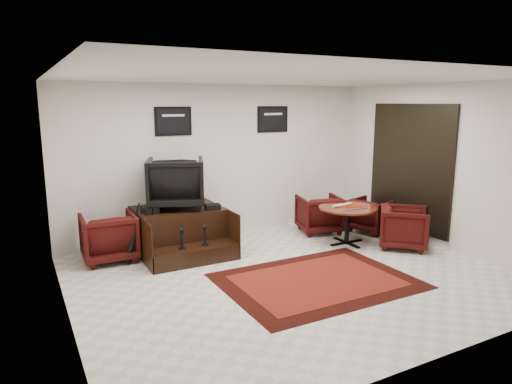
{
  "coord_description": "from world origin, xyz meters",
  "views": [
    {
      "loc": [
        -3.4,
        -5.25,
        2.47
      ],
      "look_at": [
        -0.11,
        0.9,
        1.1
      ],
      "focal_mm": 32.0,
      "sensor_mm": 36.0,
      "label": 1
    }
  ],
  "objects_px": {
    "table_chair_back": "(319,212)",
    "shine_chair": "(176,180)",
    "armchair_side": "(109,235)",
    "meeting_table": "(348,212)",
    "table_chair_corner": "(404,226)",
    "shine_podium": "(180,232)",
    "table_chair_window": "(371,214)"
  },
  "relations": [
    {
      "from": "shine_podium",
      "to": "shine_chair",
      "type": "xyz_separation_m",
      "value": [
        0.0,
        0.15,
        0.86
      ]
    },
    {
      "from": "shine_chair",
      "to": "table_chair_window",
      "type": "relative_size",
      "value": 1.31
    },
    {
      "from": "meeting_table",
      "to": "armchair_side",
      "type": "bearing_deg",
      "value": 164.29
    },
    {
      "from": "shine_podium",
      "to": "table_chair_window",
      "type": "distance_m",
      "value": 3.71
    },
    {
      "from": "armchair_side",
      "to": "table_chair_back",
      "type": "relative_size",
      "value": 1.06
    },
    {
      "from": "shine_chair",
      "to": "armchair_side",
      "type": "xyz_separation_m",
      "value": [
        -1.14,
        -0.02,
        -0.78
      ]
    },
    {
      "from": "table_chair_corner",
      "to": "shine_chair",
      "type": "bearing_deg",
      "value": 106.8
    },
    {
      "from": "shine_chair",
      "to": "table_chair_corner",
      "type": "height_order",
      "value": "shine_chair"
    },
    {
      "from": "armchair_side",
      "to": "table_chair_corner",
      "type": "bearing_deg",
      "value": 160.99
    },
    {
      "from": "table_chair_window",
      "to": "table_chair_corner",
      "type": "xyz_separation_m",
      "value": [
        -0.19,
        -1.03,
        0.04
      ]
    },
    {
      "from": "table_chair_back",
      "to": "armchair_side",
      "type": "bearing_deg",
      "value": 12.17
    },
    {
      "from": "shine_podium",
      "to": "table_chair_corner",
      "type": "xyz_separation_m",
      "value": [
        3.47,
        -1.61,
        0.05
      ]
    },
    {
      "from": "armchair_side",
      "to": "meeting_table",
      "type": "bearing_deg",
      "value": 165.94
    },
    {
      "from": "table_chair_window",
      "to": "shine_podium",
      "type": "bearing_deg",
      "value": 63.33
    },
    {
      "from": "shine_podium",
      "to": "shine_chair",
      "type": "height_order",
      "value": "shine_chair"
    },
    {
      "from": "shine_chair",
      "to": "table_chair_corner",
      "type": "bearing_deg",
      "value": 173.14
    },
    {
      "from": "table_chair_corner",
      "to": "shine_podium",
      "type": "bearing_deg",
      "value": 108.76
    },
    {
      "from": "armchair_side",
      "to": "table_chair_corner",
      "type": "relative_size",
      "value": 1.06
    },
    {
      "from": "shine_chair",
      "to": "armchair_side",
      "type": "relative_size",
      "value": 1.12
    },
    {
      "from": "shine_podium",
      "to": "armchair_side",
      "type": "distance_m",
      "value": 1.15
    },
    {
      "from": "shine_chair",
      "to": "table_chair_back",
      "type": "xyz_separation_m",
      "value": [
        2.75,
        -0.28,
        -0.81
      ]
    },
    {
      "from": "meeting_table",
      "to": "shine_chair",
      "type": "bearing_deg",
      "value": 157.94
    },
    {
      "from": "shine_podium",
      "to": "table_chair_corner",
      "type": "height_order",
      "value": "table_chair_corner"
    },
    {
      "from": "shine_chair",
      "to": "armchair_side",
      "type": "distance_m",
      "value": 1.38
    },
    {
      "from": "shine_podium",
      "to": "table_chair_back",
      "type": "xyz_separation_m",
      "value": [
        2.75,
        -0.13,
        0.06
      ]
    },
    {
      "from": "table_chair_back",
      "to": "shine_chair",
      "type": "bearing_deg",
      "value": 10.18
    },
    {
      "from": "shine_podium",
      "to": "armchair_side",
      "type": "xyz_separation_m",
      "value": [
        -1.14,
        0.12,
        0.08
      ]
    },
    {
      "from": "table_chair_back",
      "to": "table_chair_corner",
      "type": "height_order",
      "value": "table_chair_back"
    },
    {
      "from": "armchair_side",
      "to": "meeting_table",
      "type": "relative_size",
      "value": 0.82
    },
    {
      "from": "table_chair_corner",
      "to": "table_chair_back",
      "type": "bearing_deg",
      "value": 69.43
    },
    {
      "from": "shine_chair",
      "to": "meeting_table",
      "type": "xyz_separation_m",
      "value": [
        2.75,
        -1.12,
        -0.62
      ]
    },
    {
      "from": "meeting_table",
      "to": "shine_podium",
      "type": "bearing_deg",
      "value": 160.61
    }
  ]
}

